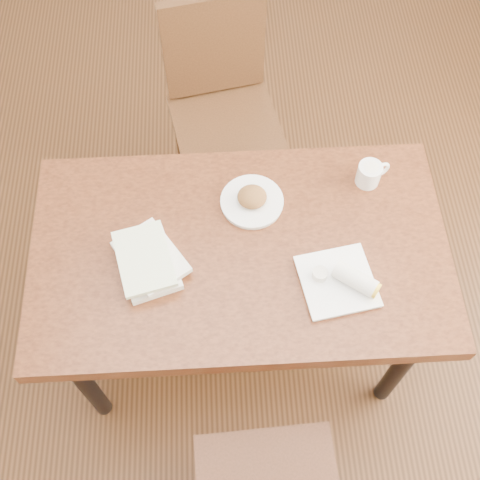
{
  "coord_description": "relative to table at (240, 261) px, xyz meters",
  "views": [
    {
      "loc": [
        -0.05,
        -0.89,
        2.38
      ],
      "look_at": [
        0.0,
        0.0,
        0.8
      ],
      "focal_mm": 45.0,
      "sensor_mm": 36.0,
      "label": 1
    }
  ],
  "objects": [
    {
      "name": "chair_far",
      "position": [
        -0.03,
        0.8,
        -0.12
      ],
      "size": [
        0.49,
        0.49,
        0.95
      ],
      "color": "#482A14",
      "rests_on": "ground"
    },
    {
      "name": "plate_scone",
      "position": [
        0.05,
        0.16,
        0.1
      ],
      "size": [
        0.2,
        0.2,
        0.06
      ],
      "color": "white",
      "rests_on": "table"
    },
    {
      "name": "room_walls",
      "position": [
        0.0,
        0.0,
        0.97
      ],
      "size": [
        4.02,
        5.02,
        2.8
      ],
      "color": "silver",
      "rests_on": "ground"
    },
    {
      "name": "book_stack",
      "position": [
        -0.28,
        -0.04,
        0.11
      ],
      "size": [
        0.25,
        0.28,
        0.06
      ],
      "color": "white",
      "rests_on": "table"
    },
    {
      "name": "coffee_mug",
      "position": [
        0.43,
        0.23,
        0.13
      ],
      "size": [
        0.11,
        0.08,
        0.08
      ],
      "color": "white",
      "rests_on": "table"
    },
    {
      "name": "ground",
      "position": [
        0.0,
        0.0,
        -0.67
      ],
      "size": [
        4.0,
        5.0,
        0.01
      ],
      "primitive_type": "cube",
      "color": "#472814",
      "rests_on": "ground"
    },
    {
      "name": "plate_burrito",
      "position": [
        0.3,
        -0.14,
        0.11
      ],
      "size": [
        0.25,
        0.25,
        0.07
      ],
      "color": "white",
      "rests_on": "table"
    },
    {
      "name": "table",
      "position": [
        0.0,
        0.0,
        0.0
      ],
      "size": [
        1.3,
        0.75,
        0.75
      ],
      "color": "brown",
      "rests_on": "ground"
    }
  ]
}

